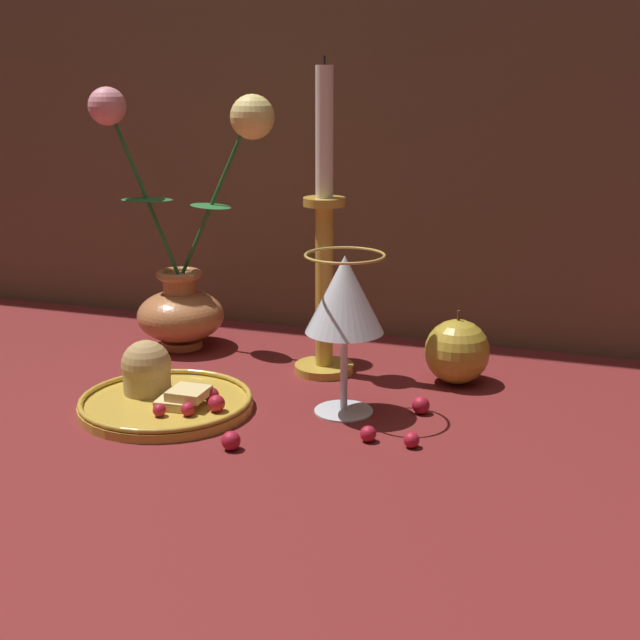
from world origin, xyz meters
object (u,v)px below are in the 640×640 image
object	(u,v)px
vase	(183,270)
apple_beside_vase	(457,352)
plate_with_pastries	(161,392)
wine_glass	(346,299)
candlestick	(324,256)

from	to	relation	value
vase	apple_beside_vase	size ratio (longest dim) A/B	3.81
plate_with_pastries	apple_beside_vase	world-z (taller)	apple_beside_vase
plate_with_pastries	apple_beside_vase	distance (m)	0.35
plate_with_pastries	apple_beside_vase	xyz separation A→B (m)	(0.30, 0.19, 0.02)
vase	apple_beside_vase	distance (m)	0.38
plate_with_pastries	apple_beside_vase	bearing A→B (deg)	32.45
vase	plate_with_pastries	distance (m)	0.24
wine_glass	apple_beside_vase	world-z (taller)	wine_glass
vase	plate_with_pastries	size ratio (longest dim) A/B	1.78
vase	wine_glass	bearing A→B (deg)	-28.98
vase	apple_beside_vase	bearing A→B (deg)	-3.27
wine_glass	apple_beside_vase	xyz separation A→B (m)	(0.10, 0.13, -0.09)
vase	wine_glass	distance (m)	0.32
candlestick	wine_glass	bearing A→B (deg)	-61.11
plate_with_pastries	wine_glass	size ratio (longest dim) A/B	1.09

